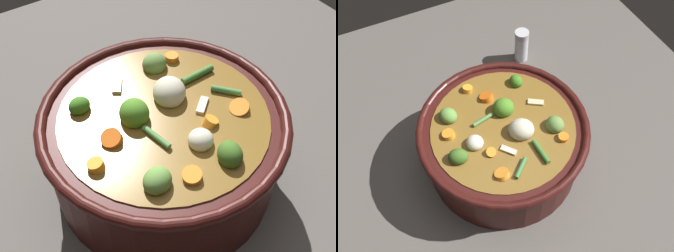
% 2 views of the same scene
% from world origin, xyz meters
% --- Properties ---
extents(ground_plane, '(1.10, 1.10, 0.00)m').
position_xyz_m(ground_plane, '(0.00, 0.00, 0.00)').
color(ground_plane, '#514C47').
extents(cooking_pot, '(0.33, 0.33, 0.15)m').
position_xyz_m(cooking_pot, '(-0.00, 0.00, 0.07)').
color(cooking_pot, '#38110F').
rests_on(cooking_pot, ground_plane).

